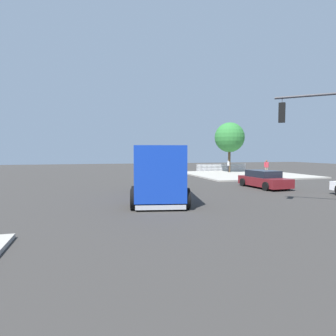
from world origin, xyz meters
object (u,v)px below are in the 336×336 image
object	(u,v)px
delivery_truck	(157,172)
sedan_maroon	(264,179)
pedestrian_near_corner	(228,165)
shade_tree_near	(230,137)
pedestrian_crossing	(266,166)

from	to	relation	value
delivery_truck	sedan_maroon	distance (m)	9.41
pedestrian_near_corner	shade_tree_near	xyz separation A→B (m)	(-0.11, 0.01, 3.50)
pedestrian_crossing	delivery_truck	bearing A→B (deg)	37.92
sedan_maroon	shade_tree_near	xyz separation A→B (m)	(-4.59, -14.27, 3.92)
sedan_maroon	shade_tree_near	size ratio (longest dim) A/B	0.69
delivery_truck	pedestrian_crossing	xyz separation A→B (m)	(-15.45, -12.03, -0.46)
shade_tree_near	sedan_maroon	bearing A→B (deg)	72.17
delivery_truck	pedestrian_near_corner	world-z (taller)	delivery_truck
pedestrian_near_corner	pedestrian_crossing	size ratio (longest dim) A/B	0.97
sedan_maroon	shade_tree_near	bearing A→B (deg)	-107.83
delivery_truck	pedestrian_crossing	world-z (taller)	delivery_truck
shade_tree_near	pedestrian_near_corner	bearing A→B (deg)	-6.48
pedestrian_near_corner	pedestrian_crossing	xyz separation A→B (m)	(-2.05, 5.12, 0.03)
sedan_maroon	delivery_truck	bearing A→B (deg)	17.85
sedan_maroon	pedestrian_crossing	distance (m)	11.26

